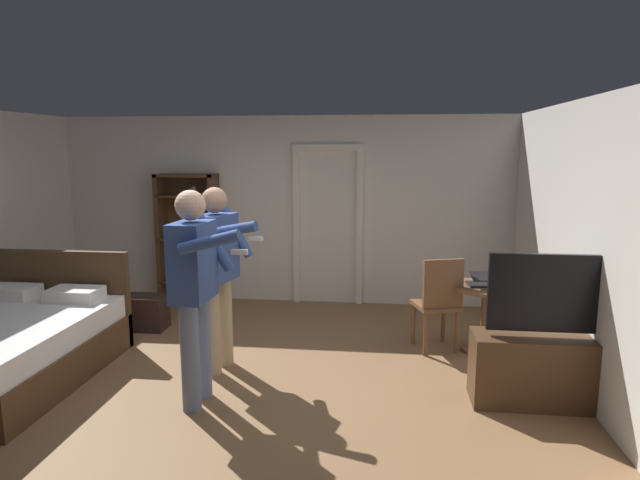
% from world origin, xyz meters
% --- Properties ---
extents(ground_plane, '(6.66, 6.66, 0.00)m').
position_xyz_m(ground_plane, '(0.00, 0.00, 0.00)').
color(ground_plane, olive).
extents(wall_back, '(6.29, 0.12, 2.50)m').
position_xyz_m(wall_back, '(0.00, 2.80, 1.25)').
color(wall_back, silver).
rests_on(wall_back, ground_plane).
extents(wall_right, '(0.12, 5.73, 2.50)m').
position_xyz_m(wall_right, '(3.09, 0.00, 1.25)').
color(wall_right, silver).
rests_on(wall_right, ground_plane).
extents(doorway_frame, '(0.93, 0.08, 2.13)m').
position_xyz_m(doorway_frame, '(0.61, 2.72, 1.22)').
color(doorway_frame, white).
rests_on(doorway_frame, ground_plane).
extents(bed, '(1.57, 1.99, 1.02)m').
position_xyz_m(bed, '(-2.07, -0.06, 0.30)').
color(bed, '#4C331E').
rests_on(bed, ground_plane).
extents(bookshelf, '(0.80, 0.32, 1.74)m').
position_xyz_m(bookshelf, '(-1.27, 2.58, 0.94)').
color(bookshelf, '#4C331E').
rests_on(bookshelf, ground_plane).
extents(tv_flatscreen, '(1.27, 0.40, 1.26)m').
position_xyz_m(tv_flatscreen, '(2.73, -0.03, 0.37)').
color(tv_flatscreen, '#4C331E').
rests_on(tv_flatscreen, ground_plane).
extents(side_table, '(0.72, 0.72, 0.70)m').
position_xyz_m(side_table, '(2.40, 1.12, 0.48)').
color(side_table, brown).
rests_on(side_table, ground_plane).
extents(laptop, '(0.35, 0.36, 0.16)m').
position_xyz_m(laptop, '(2.37, 1.08, 0.75)').
color(laptop, black).
rests_on(laptop, side_table).
extents(bottle_on_table, '(0.06, 0.06, 0.28)m').
position_xyz_m(bottle_on_table, '(2.54, 1.04, 0.82)').
color(bottle_on_table, '#1F3A16').
rests_on(bottle_on_table, side_table).
extents(wooden_chair, '(0.53, 0.53, 0.99)m').
position_xyz_m(wooden_chair, '(1.92, 1.07, 0.54)').
color(wooden_chair, brown).
rests_on(wooden_chair, ground_plane).
extents(person_blue_shirt, '(0.66, 0.60, 1.76)m').
position_xyz_m(person_blue_shirt, '(-0.14, -0.34, 1.02)').
color(person_blue_shirt, slate).
rests_on(person_blue_shirt, ground_plane).
extents(person_striped_shirt, '(0.70, 0.69, 1.73)m').
position_xyz_m(person_striped_shirt, '(-0.17, 0.36, 1.00)').
color(person_striped_shirt, tan).
rests_on(person_striped_shirt, ground_plane).
extents(suitcase_dark, '(0.55, 0.33, 0.40)m').
position_xyz_m(suitcase_dark, '(-1.41, 1.37, 0.20)').
color(suitcase_dark, black).
rests_on(suitcase_dark, ground_plane).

